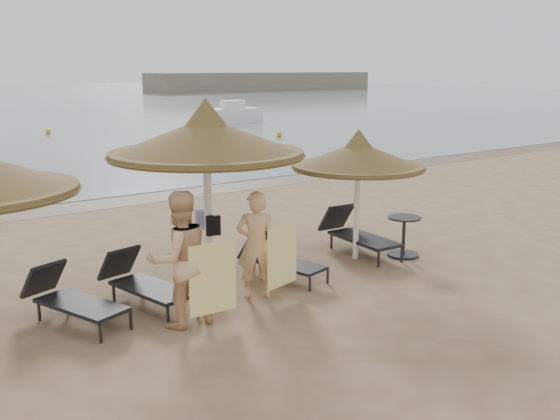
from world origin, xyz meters
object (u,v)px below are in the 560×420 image
(palapa_center, at_px, (206,138))
(person_left, at_px, (179,248))
(lounger_far_right, at_px, (356,233))
(person_right, at_px, (256,236))
(side_table, at_px, (404,238))
(lounger_far_left, at_px, (70,297))
(lounger_near_left, at_px, (142,281))
(lounger_near_right, at_px, (278,258))
(palapa_right, at_px, (358,156))

(palapa_center, height_order, person_left, palapa_center)
(lounger_far_right, height_order, person_right, person_right)
(side_table, bearing_deg, palapa_center, 170.95)
(lounger_far_left, bearing_deg, lounger_far_right, -17.98)
(palapa_center, xyz_separation_m, lounger_near_left, (-1.26, -0.01, -2.24))
(lounger_far_right, bearing_deg, side_table, -51.06)
(lounger_near_right, bearing_deg, side_table, -22.91)
(person_left, distance_m, person_right, 1.57)
(lounger_near_left, relative_size, lounger_far_right, 0.96)
(person_left, bearing_deg, lounger_near_right, -156.63)
(palapa_right, height_order, person_right, palapa_right)
(lounger_near_left, relative_size, person_right, 0.93)
(palapa_center, height_order, palapa_right, palapa_center)
(palapa_right, bearing_deg, lounger_near_left, 177.34)
(lounger_near_left, bearing_deg, palapa_center, -11.92)
(palapa_right, distance_m, person_left, 4.57)
(lounger_near_right, relative_size, side_table, 2.22)
(palapa_right, distance_m, person_right, 3.09)
(lounger_far_right, height_order, side_table, lounger_far_right)
(palapa_right, height_order, lounger_near_left, palapa_right)
(side_table, relative_size, person_left, 0.35)
(lounger_far_left, bearing_deg, person_right, -36.14)
(palapa_right, distance_m, lounger_far_right, 1.75)
(palapa_right, xyz_separation_m, person_right, (-2.84, -0.66, -1.02))
(person_right, bearing_deg, lounger_near_left, 4.90)
(person_left, bearing_deg, palapa_right, -165.45)
(lounger_far_left, relative_size, lounger_near_right, 1.07)
(lounger_far_right, bearing_deg, lounger_far_left, -174.47)
(lounger_far_left, distance_m, lounger_near_left, 1.18)
(side_table, height_order, person_left, person_left)
(side_table, bearing_deg, lounger_far_right, 125.21)
(lounger_far_left, height_order, lounger_near_left, lounger_near_left)
(palapa_center, distance_m, palapa_right, 3.30)
(palapa_right, distance_m, lounger_near_left, 4.82)
(palapa_right, height_order, lounger_near_right, palapa_right)
(lounger_near_left, height_order, lounger_near_right, lounger_near_left)
(lounger_near_left, distance_m, person_right, 1.99)
(lounger_far_left, relative_size, person_right, 0.92)
(palapa_right, relative_size, side_table, 3.21)
(lounger_near_left, distance_m, lounger_far_right, 4.84)
(palapa_center, xyz_separation_m, lounger_far_right, (3.58, 0.15, -2.21))
(lounger_near_right, distance_m, lounger_far_right, 2.29)
(lounger_far_left, distance_m, person_right, 3.04)
(lounger_far_left, xyz_separation_m, person_right, (2.85, -0.84, 0.69))
(palapa_right, relative_size, lounger_near_left, 1.33)
(lounger_near_left, bearing_deg, palapa_right, -14.82)
(lounger_near_left, height_order, person_right, person_right)
(lounger_near_left, height_order, side_table, lounger_near_left)
(lounger_near_left, height_order, lounger_far_right, lounger_far_right)
(palapa_right, height_order, person_left, palapa_right)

